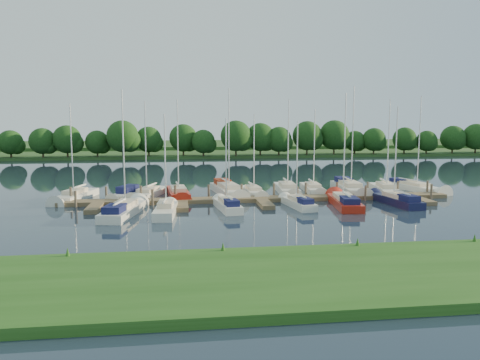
{
  "coord_description": "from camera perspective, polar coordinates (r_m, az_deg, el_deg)",
  "views": [
    {
      "loc": [
        -8.14,
        -38.71,
        8.31
      ],
      "look_at": [
        -2.07,
        8.0,
        2.2
      ],
      "focal_mm": 35.0,
      "sensor_mm": 36.0,
      "label": 1
    }
  ],
  "objects": [
    {
      "name": "sailboat_n_8",
      "position": [
        55.3,
        13.23,
        -1.09
      ],
      "size": [
        2.93,
        9.88,
        12.5
      ],
      "rotation": [
        0.0,
        0.0,
        3.07
      ],
      "color": "silver",
      "rests_on": "ground"
    },
    {
      "name": "motorboat",
      "position": [
        51.18,
        -13.62,
        -1.77
      ],
      "size": [
        3.48,
        5.7,
        1.64
      ],
      "rotation": [
        0.0,
        0.0,
        2.73
      ],
      "color": "silver",
      "rests_on": "ground"
    },
    {
      "name": "sailboat_s_5",
      "position": [
        48.57,
        18.51,
        -2.45
      ],
      "size": [
        2.55,
        7.8,
        9.98
      ],
      "rotation": [
        0.0,
        0.0,
        0.11
      ],
      "color": "#0F1235",
      "rests_on": "ground"
    },
    {
      "name": "dock",
      "position": [
        47.43,
        2.59,
        -2.46
      ],
      "size": [
        40.0,
        6.0,
        0.4
      ],
      "color": "brown",
      "rests_on": "ground"
    },
    {
      "name": "mooring_pilings",
      "position": [
        48.45,
        2.36,
        -1.77
      ],
      "size": [
        38.24,
        2.84,
        2.0
      ],
      "color": "#473D33",
      "rests_on": "ground"
    },
    {
      "name": "sailboat_s_0",
      "position": [
        42.29,
        -13.98,
        -3.7
      ],
      "size": [
        3.49,
        8.95,
        11.3
      ],
      "rotation": [
        0.0,
        0.0,
        -0.19
      ],
      "color": "silver",
      "rests_on": "ground"
    },
    {
      "name": "sailboat_n_3",
      "position": [
        51.01,
        -7.51,
        -1.74
      ],
      "size": [
        2.64,
        8.53,
        10.78
      ],
      "rotation": [
        0.0,
        0.0,
        3.23
      ],
      "color": "#A71D0F",
      "rests_on": "ground"
    },
    {
      "name": "sailboat_s_3",
      "position": [
        45.09,
        7.08,
        -2.87
      ],
      "size": [
        2.29,
        6.62,
        8.5
      ],
      "rotation": [
        0.0,
        0.0,
        0.14
      ],
      "color": "silver",
      "rests_on": "ground"
    },
    {
      "name": "sailboat_n_9",
      "position": [
        55.08,
        17.35,
        -1.33
      ],
      "size": [
        3.24,
        8.61,
        10.99
      ],
      "rotation": [
        0.0,
        0.0,
        2.97
      ],
      "color": "silver",
      "rests_on": "ground"
    },
    {
      "name": "treeline",
      "position": [
        101.21,
        -1.63,
        5.07
      ],
      "size": [
        146.03,
        10.06,
        8.22
      ],
      "color": "#38281C",
      "rests_on": "ground"
    },
    {
      "name": "sailboat_n_5",
      "position": [
        51.85,
        1.65,
        -1.53
      ],
      "size": [
        2.19,
        7.26,
        9.22
      ],
      "rotation": [
        0.0,
        0.0,
        3.22
      ],
      "color": "silver",
      "rests_on": "ground"
    },
    {
      "name": "sailboat_n_6",
      "position": [
        53.42,
        5.77,
        -1.29
      ],
      "size": [
        2.57,
        8.65,
        11.03
      ],
      "rotation": [
        0.0,
        0.0,
        3.07
      ],
      "color": "silver",
      "rests_on": "ground"
    },
    {
      "name": "sailboat_n_10",
      "position": [
        59.11,
        20.51,
        -0.86
      ],
      "size": [
        3.91,
        9.17,
        11.4
      ],
      "rotation": [
        0.0,
        0.0,
        3.38
      ],
      "color": "silver",
      "rests_on": "ground"
    },
    {
      "name": "far_shore",
      "position": [
        114.28,
        -3.31,
        3.36
      ],
      "size": [
        180.0,
        30.0,
        0.6
      ],
      "primitive_type": "cube",
      "color": "#21471B",
      "rests_on": "ground"
    },
    {
      "name": "sailboat_n_4",
      "position": [
        52.39,
        -1.48,
        -1.36
      ],
      "size": [
        3.39,
        9.63,
        12.14
      ],
      "rotation": [
        0.0,
        0.0,
        3.29
      ],
      "color": "silver",
      "rests_on": "ground"
    },
    {
      "name": "distant_hill",
      "position": [
        139.15,
        -4.05,
        4.24
      ],
      "size": [
        220.0,
        40.0,
        1.4
      ],
      "primitive_type": "cube",
      "color": "#355625",
      "rests_on": "ground"
    },
    {
      "name": "ground",
      "position": [
        40.42,
        4.39,
        -4.5
      ],
      "size": [
        260.0,
        260.0,
        0.0
      ],
      "primitive_type": "plane",
      "color": "#1A2535",
      "rests_on": "ground"
    },
    {
      "name": "sailboat_n_2",
      "position": [
        51.54,
        -11.19,
        -1.73
      ],
      "size": [
        4.04,
        8.42,
        10.59
      ],
      "rotation": [
        0.0,
        0.0,
        2.84
      ],
      "color": "silver",
      "rests_on": "ground"
    },
    {
      "name": "near_bank",
      "position": [
        25.43,
        11.9,
        -11.25
      ],
      "size": [
        90.0,
        10.0,
        0.5
      ],
      "primitive_type": "cube",
      "color": "#204C15",
      "rests_on": "ground"
    },
    {
      "name": "sailboat_n_7",
      "position": [
        54.6,
        8.89,
        -1.17
      ],
      "size": [
        2.3,
        7.73,
        9.8
      ],
      "rotation": [
        0.0,
        0.0,
        3.07
      ],
      "color": "silver",
      "rests_on": "ground"
    },
    {
      "name": "sailboat_s_2",
      "position": [
        43.49,
        -1.57,
        -3.19
      ],
      "size": [
        2.28,
        6.82,
        8.82
      ],
      "rotation": [
        0.0,
        0.0,
        0.12
      ],
      "color": "silver",
      "rests_on": "ground"
    },
    {
      "name": "sailboat_n_0",
      "position": [
        51.63,
        -19.46,
        -1.99
      ],
      "size": [
        3.54,
        8.11,
        10.32
      ],
      "rotation": [
        0.0,
        0.0,
        2.89
      ],
      "color": "silver",
      "rests_on": "ground"
    },
    {
      "name": "sailboat_s_4",
      "position": [
        46.44,
        12.55,
        -2.69
      ],
      "size": [
        3.1,
        8.91,
        11.2
      ],
      "rotation": [
        0.0,
        0.0,
        -0.14
      ],
      "color": "#A71D0F",
      "rests_on": "ground"
    },
    {
      "name": "sailboat_s_1",
      "position": [
        41.64,
        -9.03,
        -3.81
      ],
      "size": [
        2.08,
        7.04,
        9.25
      ],
      "rotation": [
        0.0,
        0.0,
        -0.07
      ],
      "color": "silver",
      "rests_on": "ground"
    }
  ]
}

